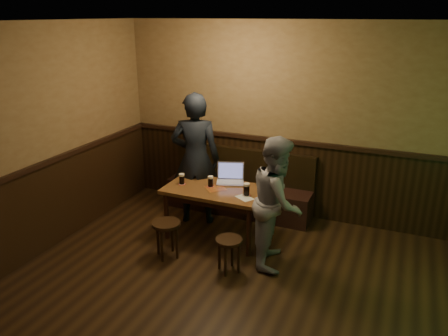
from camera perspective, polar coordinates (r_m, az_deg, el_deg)
name	(u,v)px	position (r m, az deg, el deg)	size (l,w,h in m)	color
room	(203,211)	(3.93, -2.82, -5.63)	(5.04, 6.04, 2.84)	black
bench	(240,192)	(6.64, 2.07, -3.13)	(2.20, 0.50, 0.95)	black
pub_table	(216,195)	(5.76, -1.11, -3.51)	(1.32, 0.76, 0.71)	brown
stool_left	(167,229)	(5.44, -7.50, -7.94)	(0.36, 0.36, 0.47)	black
stool_right	(229,245)	(5.12, 0.64, -10.07)	(0.33, 0.33, 0.42)	black
pint_left	(182,179)	(5.86, -5.53, -1.43)	(0.10, 0.10, 0.15)	red
pint_mid	(211,181)	(5.75, -1.77, -1.76)	(0.09, 0.09, 0.15)	red
pint_right	(246,189)	(5.48, 2.95, -2.80)	(0.10, 0.10, 0.16)	red
laptop	(230,177)	(5.92, 0.83, -1.21)	(0.44, 0.39, 0.26)	silver
menu	(245,198)	(5.44, 2.71, -3.91)	(0.22, 0.15, 0.00)	silver
person_suit	(196,159)	(6.13, -3.73, 1.17)	(0.69, 0.45, 1.89)	black
person_grey	(277,202)	(5.16, 6.99, -4.39)	(0.77, 0.60, 1.58)	gray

